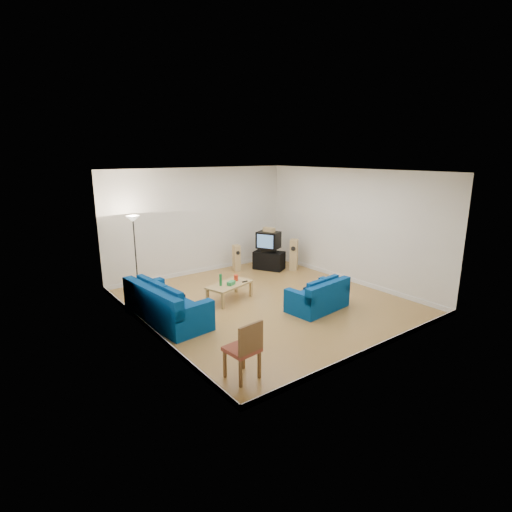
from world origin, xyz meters
TOP-DOWN VIEW (x-y plane):
  - room at (0.00, 0.00)m, footprint 6.01×6.51m
  - sofa_three_seat at (-2.51, 0.37)m, footprint 1.19×2.30m
  - sofa_loveseat at (0.70, -1.15)m, footprint 1.55×0.97m
  - coffee_table at (-0.65, 0.63)m, footprint 1.32×0.91m
  - bottle at (-0.90, 0.64)m, footprint 0.07×0.07m
  - tissue_box at (-0.66, 0.54)m, footprint 0.25×0.21m
  - red_canister at (-0.38, 0.75)m, footprint 0.13×0.13m
  - remote at (-0.25, 0.53)m, footprint 0.16×0.06m
  - tv_stand at (1.89, 2.25)m, footprint 0.91×1.07m
  - av_receiver at (1.89, 2.27)m, footprint 0.62×0.61m
  - television at (1.89, 2.28)m, footprint 0.75×0.83m
  - centre_speaker at (1.91, 2.28)m, footprint 0.24×0.41m
  - speaker_left at (0.95, 2.70)m, footprint 0.24×0.28m
  - speaker_right at (2.45, 1.69)m, footprint 0.37×0.36m
  - floor_lamp at (-2.26, 2.65)m, footprint 0.35×0.35m
  - dining_chair at (-2.44, -2.58)m, footprint 0.54×0.54m

SIDE VIEW (x-z plane):
  - sofa_loveseat at x=0.70m, z-range -0.09..0.64m
  - tv_stand at x=1.89m, z-range 0.00..0.57m
  - sofa_three_seat at x=-2.51m, z-range -0.11..0.74m
  - coffee_table at x=-0.65m, z-range 0.16..0.60m
  - speaker_left at x=0.95m, z-range 0.00..0.83m
  - remote at x=-0.25m, z-range 0.43..0.45m
  - tissue_box at x=-0.66m, z-range 0.43..0.53m
  - speaker_right at x=2.45m, z-range 0.00..0.99m
  - red_canister at x=-0.38m, z-range 0.43..0.59m
  - dining_chair at x=-2.44m, z-range 0.06..1.08m
  - bottle at x=-0.90m, z-range 0.43..0.73m
  - av_receiver at x=1.89m, z-range 0.57..0.68m
  - television at x=1.89m, z-range 0.68..1.21m
  - centre_speaker at x=1.91m, z-range 1.21..1.34m
  - room at x=0.00m, z-range -0.06..3.15m
  - floor_lamp at x=-2.26m, z-range 0.67..2.72m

